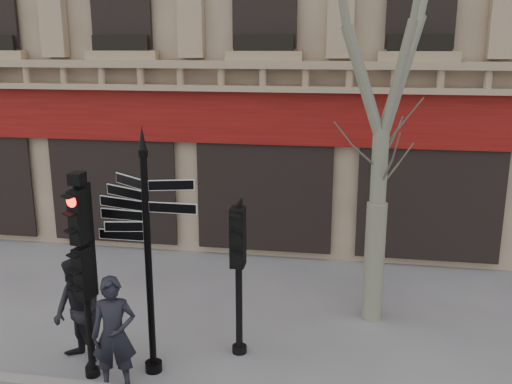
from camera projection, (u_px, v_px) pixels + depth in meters
The scene contains 6 objects.
ground at pixel (221, 356), 10.01m from camera, with size 80.00×80.00×0.00m, color slate.
fingerpost at pixel (146, 212), 8.86m from camera, with size 2.02×2.02×4.13m.
traffic_signal_main at pixel (83, 252), 8.88m from camera, with size 0.43×0.34×3.44m.
traffic_signal_secondary at pixel (239, 253), 9.66m from camera, with size 0.46×0.33×2.69m.
pedestrian_a at pixel (114, 335), 8.83m from camera, with size 0.69×0.45×1.89m, color black.
pedestrian_b at pixel (78, 313), 9.54m from camera, with size 0.92×0.72×1.89m, color black.
Camera 1 is at (2.12, -8.73, 5.31)m, focal length 40.00 mm.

